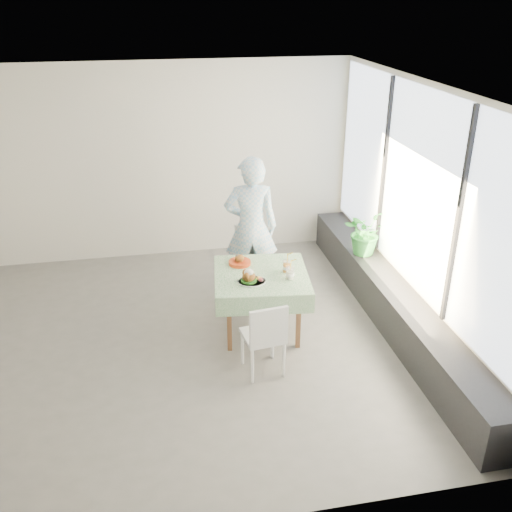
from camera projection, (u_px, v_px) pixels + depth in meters
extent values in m
plane|color=#62605D|center=(155.00, 346.00, 6.42)|extent=(6.00, 6.00, 0.00)
plane|color=white|center=(132.00, 91.00, 5.22)|extent=(6.00, 6.00, 0.00)
cube|color=silver|center=(141.00, 164.00, 8.04)|extent=(6.00, 0.02, 2.80)
cube|color=silver|center=(151.00, 382.00, 3.60)|extent=(6.00, 0.02, 2.80)
cube|color=silver|center=(418.00, 212.00, 6.34)|extent=(0.02, 5.00, 2.80)
cube|color=#D1E0F9|center=(418.00, 190.00, 6.23)|extent=(0.01, 4.80, 2.18)
cube|color=black|center=(390.00, 303.00, 6.79)|extent=(0.40, 4.80, 0.50)
cube|color=brown|center=(261.00, 276.00, 6.42)|extent=(1.00, 1.00, 0.04)
cube|color=white|center=(261.00, 274.00, 6.41)|extent=(1.15, 1.15, 0.01)
cube|color=white|center=(251.00, 264.00, 7.26)|extent=(0.52, 0.52, 0.04)
cube|color=white|center=(252.00, 241.00, 7.34)|extent=(0.43, 0.14, 0.44)
cube|color=white|center=(263.00, 336.00, 5.84)|extent=(0.44, 0.44, 0.04)
cube|color=white|center=(269.00, 327.00, 5.59)|extent=(0.40, 0.09, 0.40)
imported|color=#96CDF1|center=(251.00, 227.00, 7.17)|extent=(0.73, 0.53, 1.85)
cylinder|color=white|center=(252.00, 282.00, 6.22)|extent=(0.31, 0.31, 0.02)
cylinder|color=#185014|center=(249.00, 281.00, 6.20)|extent=(0.17, 0.17, 0.02)
ellipsoid|color=brown|center=(249.00, 277.00, 6.18)|extent=(0.15, 0.13, 0.11)
ellipsoid|color=white|center=(249.00, 272.00, 6.16)|extent=(0.10, 0.10, 0.07)
cylinder|color=#9F0F11|center=(261.00, 280.00, 6.21)|extent=(0.05, 0.05, 0.03)
cylinder|color=white|center=(287.00, 267.00, 6.42)|extent=(0.09, 0.09, 0.13)
cylinder|color=orange|center=(287.00, 268.00, 6.43)|extent=(0.08, 0.08, 0.10)
cylinder|color=white|center=(287.00, 261.00, 6.39)|extent=(0.10, 0.10, 0.01)
cylinder|color=yellow|center=(287.00, 257.00, 6.37)|extent=(0.01, 0.03, 0.18)
cylinder|color=white|center=(290.00, 273.00, 6.27)|extent=(0.09, 0.09, 0.13)
cylinder|color=white|center=(290.00, 275.00, 6.28)|extent=(0.08, 0.08, 0.10)
cylinder|color=white|center=(290.00, 268.00, 6.24)|extent=(0.10, 0.10, 0.01)
cylinder|color=yellow|center=(291.00, 264.00, 6.22)|extent=(0.01, 0.03, 0.18)
cylinder|color=#C23A13|center=(240.00, 263.00, 6.62)|extent=(0.26, 0.26, 0.04)
cylinder|color=white|center=(240.00, 262.00, 6.62)|extent=(0.22, 0.22, 0.01)
ellipsoid|color=brown|center=(240.00, 258.00, 6.60)|extent=(0.11, 0.11, 0.10)
imported|color=#2B802A|center=(365.00, 231.00, 7.36)|extent=(0.72, 0.72, 0.61)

